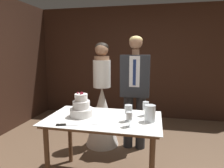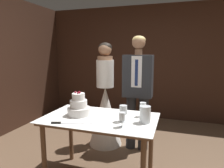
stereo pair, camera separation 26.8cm
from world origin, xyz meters
The scene contains 10 objects.
wall_back centered at (0.00, 2.50, 1.28)m, with size 4.92×0.12×2.55m, color #382116.
cake_table centered at (-0.15, -0.09, 0.68)m, with size 1.30×0.79×0.78m.
tiered_cake centered at (-0.42, -0.08, 0.88)m, with size 0.27×0.27×0.29m.
cake_knife centered at (-0.44, -0.39, 0.79)m, with size 0.42×0.15×0.02m.
wine_glass_near centered at (0.31, 0.10, 0.90)m, with size 0.07×0.07×0.17m.
wine_glass_middle centered at (0.14, -0.13, 0.91)m, with size 0.08×0.08×0.18m.
wine_glass_far centered at (0.17, -0.29, 0.89)m, with size 0.07×0.07×0.15m.
hurricane_candle centered at (0.37, -0.10, 0.87)m, with size 0.12×0.12×0.18m.
bride centered at (-0.42, 0.83, 0.62)m, with size 0.54×0.54×1.68m.
groom centered at (0.11, 0.83, 0.99)m, with size 0.44×0.25×1.77m.
Camera 2 is at (0.66, -2.14, 1.54)m, focal length 32.00 mm.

